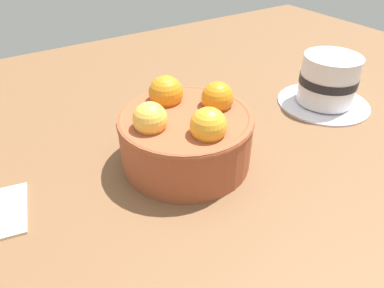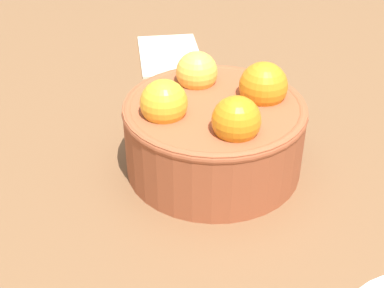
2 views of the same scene
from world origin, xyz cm
name	(u,v)px [view 1 (image 1 of 2)]	position (x,y,z in cm)	size (l,w,h in cm)	color
ground_plane	(186,171)	(0.00, 0.00, -1.74)	(137.91, 99.42, 3.48)	brown
terracotta_bowl	(186,133)	(0.01, 0.03, 4.14)	(16.04, 16.04, 9.71)	#9E4C2D
coffee_cup	(328,83)	(26.45, 0.60, 3.68)	(14.27, 14.27, 8.02)	silver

